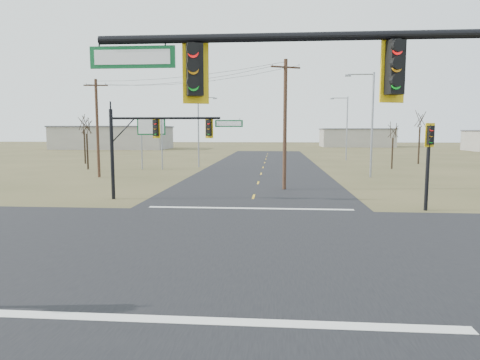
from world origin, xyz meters
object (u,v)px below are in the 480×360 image
object	(u,v)px
pedestal_signal_ne	(429,149)
bare_tree_b	(84,122)
utility_pole_far	(97,127)
streetlight_a	(370,119)
mast_arm_far	(161,134)
streetlight_c	(200,128)
bare_tree_a	(86,125)
bare_tree_d	(420,119)
mast_arm_near	(406,102)
highway_sign	(152,133)
utility_pole_near	(285,123)
streetlight_b	(346,125)
bare_tree_c	(393,130)

from	to	relation	value
pedestal_signal_ne	bare_tree_b	size ratio (longest dim) A/B	0.69
utility_pole_far	streetlight_a	bearing A→B (deg)	4.50
mast_arm_far	streetlight_a	bearing A→B (deg)	59.51
streetlight_c	streetlight_a	bearing A→B (deg)	-28.50
bare_tree_a	bare_tree_d	distance (m)	43.66
mast_arm_near	bare_tree_a	bearing A→B (deg)	100.87
streetlight_a	bare_tree_a	world-z (taller)	streetlight_a
mast_arm_near	streetlight_a	distance (m)	34.50
pedestal_signal_ne	highway_sign	bearing A→B (deg)	120.92
pedestal_signal_ne	mast_arm_far	bearing A→B (deg)	158.24
mast_arm_near	utility_pole_near	world-z (taller)	utility_pole_near
bare_tree_b	bare_tree_a	bearing A→B (deg)	-63.74
mast_arm_far	utility_pole_far	distance (m)	16.39
pedestal_signal_ne	bare_tree_a	xyz separation A→B (m)	(-30.82, 24.21, 1.69)
bare_tree_a	streetlight_a	bearing A→B (deg)	-11.40
utility_pole_far	bare_tree_a	size ratio (longest dim) A/B	1.43
streetlight_a	bare_tree_b	xyz separation A→B (m)	(-35.61, 14.97, 0.07)
mast_arm_near	highway_sign	distance (m)	44.13
utility_pole_far	bare_tree_a	distance (m)	9.73
utility_pole_near	mast_arm_near	bearing A→B (deg)	-85.66
highway_sign	bare_tree_b	xyz separation A→B (m)	(-11.94, 8.15, 1.45)
pedestal_signal_ne	streetlight_c	distance (m)	33.73
streetlight_a	bare_tree_d	world-z (taller)	streetlight_a
bare_tree_b	streetlight_c	bearing A→B (deg)	-14.46
streetlight_a	streetlight_b	distance (m)	25.10
bare_tree_c	mast_arm_near	bearing A→B (deg)	-104.69
utility_pole_far	streetlight_b	size ratio (longest dim) A/B	0.97
highway_sign	bare_tree_b	bearing A→B (deg)	127.11
utility_pole_far	bare_tree_a	world-z (taller)	utility_pole_far
highway_sign	streetlight_a	bearing A→B (deg)	-34.63
pedestal_signal_ne	utility_pole_far	distance (m)	30.40
pedestal_signal_ne	streetlight_a	bearing A→B (deg)	76.11
mast_arm_near	bare_tree_a	distance (m)	47.20
utility_pole_near	bare_tree_c	bearing A→B (deg)	55.52
utility_pole_far	streetlight_b	bearing A→B (deg)	43.93
mast_arm_far	bare_tree_b	size ratio (longest dim) A/B	1.22
utility_pole_far	bare_tree_c	world-z (taller)	utility_pole_far
mast_arm_far	highway_sign	distance (m)	23.11
highway_sign	pedestal_signal_ne	bearing A→B (deg)	-65.43
mast_arm_near	pedestal_signal_ne	size ratio (longest dim) A/B	2.07
highway_sign	bare_tree_d	world-z (taller)	bare_tree_d
bare_tree_d	bare_tree_a	bearing A→B (deg)	-164.24
pedestal_signal_ne	streetlight_b	world-z (taller)	streetlight_b
streetlight_b	bare_tree_b	size ratio (longest dim) A/B	1.36
utility_pole_near	streetlight_b	distance (m)	36.05
pedestal_signal_ne	highway_sign	world-z (taller)	highway_sign
mast_arm_near	streetlight_a	xyz separation A→B (m)	(6.59, 33.86, 0.60)
streetlight_c	utility_pole_near	bearing A→B (deg)	-62.12
utility_pole_far	bare_tree_a	bearing A→B (deg)	120.25
utility_pole_far	highway_sign	xyz separation A→B (m)	(2.77, 8.90, -0.62)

